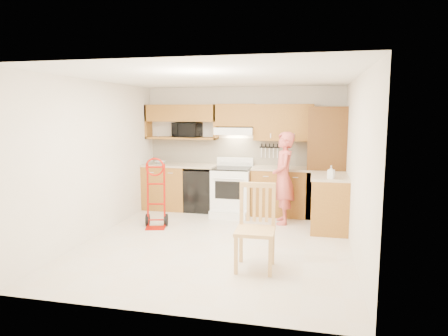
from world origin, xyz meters
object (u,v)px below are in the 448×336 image
(hand_truck, at_px, (156,196))
(dining_chair, at_px, (255,228))
(range, at_px, (232,187))
(person, at_px, (283,178))
(microwave, at_px, (187,130))

(hand_truck, height_order, dining_chair, hand_truck)
(range, distance_m, person, 1.14)
(microwave, height_order, hand_truck, microwave)
(person, relative_size, dining_chair, 1.52)
(microwave, xyz_separation_m, hand_truck, (-0.10, -1.50, -1.09))
(person, xyz_separation_m, dining_chair, (-0.18, -2.24, -0.28))
(hand_truck, bearing_deg, dining_chair, -51.48)
(range, bearing_deg, hand_truck, -133.92)
(microwave, relative_size, hand_truck, 0.49)
(hand_truck, bearing_deg, person, 5.23)
(person, relative_size, hand_truck, 1.50)
(range, relative_size, dining_chair, 1.00)
(range, xyz_separation_m, dining_chair, (0.85, -2.63, 0.00))
(person, distance_m, dining_chair, 2.27)
(microwave, height_order, range, microwave)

